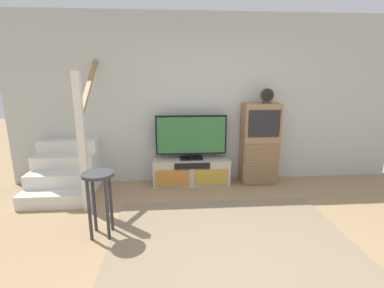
% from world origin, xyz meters
% --- Properties ---
extents(ground_plane, '(20.00, 20.00, 0.00)m').
position_xyz_m(ground_plane, '(0.00, 0.00, 0.00)').
color(ground_plane, '#997A56').
extents(back_wall, '(6.40, 0.12, 2.70)m').
position_xyz_m(back_wall, '(0.00, 2.46, 1.35)').
color(back_wall, '#B2B7B2').
rests_on(back_wall, ground_plane).
extents(area_rug, '(2.60, 1.80, 0.01)m').
position_xyz_m(area_rug, '(0.00, 0.60, 0.01)').
color(area_rug, '#847056').
rests_on(area_rug, ground_plane).
extents(media_console, '(1.24, 0.38, 0.43)m').
position_xyz_m(media_console, '(-0.30, 2.19, 0.21)').
color(media_console, '#BCB29E').
rests_on(media_console, ground_plane).
extents(television, '(1.13, 0.22, 0.71)m').
position_xyz_m(television, '(-0.30, 2.22, 0.80)').
color(television, black).
rests_on(television, media_console).
extents(side_cabinet, '(0.58, 0.38, 1.32)m').
position_xyz_m(side_cabinet, '(0.82, 2.20, 0.66)').
color(side_cabinet, '#93704C').
rests_on(side_cabinet, ground_plane).
extents(desk_clock, '(0.21, 0.08, 0.24)m').
position_xyz_m(desk_clock, '(0.89, 2.19, 1.44)').
color(desk_clock, '#4C3823').
rests_on(desk_clock, side_cabinet).
extents(staircase, '(1.00, 1.36, 2.20)m').
position_xyz_m(staircase, '(-2.24, 2.20, 0.37)').
color(staircase, silver).
rests_on(staircase, ground_plane).
extents(bar_stool_near, '(0.34, 0.34, 0.73)m').
position_xyz_m(bar_stool_near, '(-1.41, 0.75, 0.54)').
color(bar_stool_near, '#333338').
rests_on(bar_stool_near, ground_plane).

